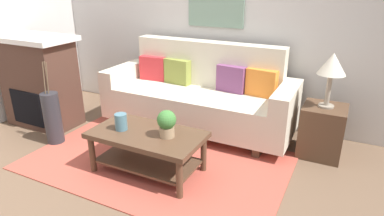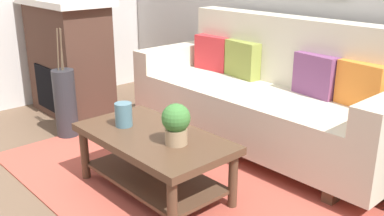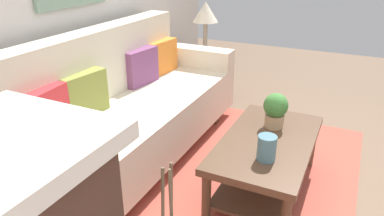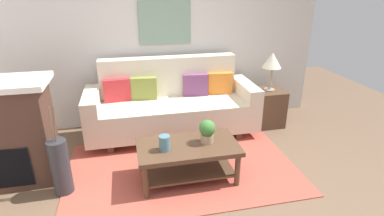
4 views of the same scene
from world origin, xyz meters
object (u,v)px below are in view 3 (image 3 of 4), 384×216
at_px(throw_pillow_plum, 141,67).
at_px(throw_pillow_orange, 162,57).
at_px(couch, 130,110).
at_px(throw_pillow_crimson, 44,113).
at_px(side_table, 205,76).
at_px(coffee_table, 267,154).
at_px(potted_plant_tabletop, 275,109).
at_px(tabletop_vase, 267,148).
at_px(table_lamp, 206,14).
at_px(throw_pillow_olive, 84,94).

xyz_separation_m(throw_pillow_plum, throw_pillow_orange, (0.37, 0.00, 0.00)).
xyz_separation_m(couch, throw_pillow_orange, (0.74, 0.12, 0.25)).
relative_size(throw_pillow_crimson, side_table, 0.64).
relative_size(couch, coffee_table, 2.14).
height_order(coffee_table, potted_plant_tabletop, potted_plant_tabletop).
bearing_deg(tabletop_vase, potted_plant_tabletop, 7.95).
height_order(side_table, table_lamp, table_lamp).
height_order(throw_pillow_olive, coffee_table, throw_pillow_olive).
bearing_deg(throw_pillow_crimson, couch, -9.52).
distance_m(coffee_table, table_lamp, 1.99).
bearing_deg(table_lamp, throw_pillow_plum, 172.59).
xyz_separation_m(potted_plant_tabletop, side_table, (1.27, 1.12, -0.29)).
xyz_separation_m(couch, potted_plant_tabletop, (0.21, -1.14, 0.14)).
distance_m(couch, throw_pillow_orange, 0.79).
bearing_deg(table_lamp, couch, 179.26).
distance_m(potted_plant_tabletop, side_table, 1.72).
height_order(throw_pillow_olive, throw_pillow_orange, same).
xyz_separation_m(throw_pillow_crimson, throw_pillow_plum, (1.12, 0.00, 0.00)).
height_order(tabletop_vase, potted_plant_tabletop, potted_plant_tabletop).
bearing_deg(throw_pillow_crimson, potted_plant_tabletop, -53.00).
relative_size(throw_pillow_plum, potted_plant_tabletop, 1.37).
relative_size(side_table, table_lamp, 0.98).
bearing_deg(throw_pillow_orange, throw_pillow_olive, 180.00).
xyz_separation_m(throw_pillow_crimson, throw_pillow_olive, (0.37, 0.00, 0.00)).
distance_m(tabletop_vase, table_lamp, 2.17).
distance_m(couch, throw_pillow_plum, 0.46).
distance_m(throw_pillow_crimson, table_lamp, 2.25).
bearing_deg(coffee_table, throw_pillow_crimson, 119.90).
height_order(throw_pillow_plum, tabletop_vase, throw_pillow_plum).
bearing_deg(throw_pillow_plum, throw_pillow_crimson, 180.00).
xyz_separation_m(throw_pillow_orange, side_table, (0.73, -0.14, -0.40)).
bearing_deg(side_table, couch, 179.26).
height_order(throw_pillow_orange, tabletop_vase, throw_pillow_orange).
height_order(tabletop_vase, side_table, tabletop_vase).
bearing_deg(potted_plant_tabletop, side_table, 41.54).
xyz_separation_m(throw_pillow_crimson, table_lamp, (2.22, -0.14, 0.31)).
bearing_deg(couch, coffee_table, -90.36).
bearing_deg(potted_plant_tabletop, table_lamp, 41.54).
distance_m(throw_pillow_crimson, side_table, 2.26).
distance_m(throw_pillow_orange, side_table, 0.85).
height_order(throw_pillow_crimson, table_lamp, table_lamp).
height_order(throw_pillow_plum, coffee_table, throw_pillow_plum).
bearing_deg(couch, tabletop_vase, -102.46).
bearing_deg(throw_pillow_plum, couch, -161.45).
height_order(throw_pillow_orange, coffee_table, throw_pillow_orange).
height_order(throw_pillow_plum, side_table, throw_pillow_plum).
xyz_separation_m(throw_pillow_olive, table_lamp, (1.85, -0.14, 0.31)).
distance_m(throw_pillow_orange, potted_plant_tabletop, 1.38).
relative_size(throw_pillow_olive, tabletop_vase, 2.19).
relative_size(tabletop_vase, table_lamp, 0.29).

